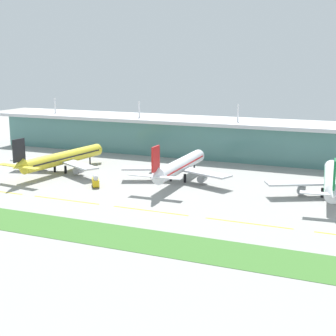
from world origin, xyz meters
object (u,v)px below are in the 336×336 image
Objects in this scene: airliner_near at (62,158)px; airliner_middle at (179,166)px; fuel_truck at (96,181)px; airliner_far at (332,180)px.

airliner_near is 56.00m from airliner_middle.
fuel_truck is (28.13, -17.04, -4.18)m from airliner_near.
airliner_middle reaches higher than fuel_truck.
fuel_truck is at bearing -141.45° from airliner_middle.
airliner_near is 1.03× the size of airliner_middle.
airliner_middle is (55.78, 4.99, -0.00)m from airliner_near.
fuel_truck is (-27.65, -22.03, -4.18)m from airliner_middle.
airliner_middle is 8.02× the size of fuel_truck.
airliner_far is 7.95× the size of fuel_truck.
airliner_near is 117.78m from airliner_far.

